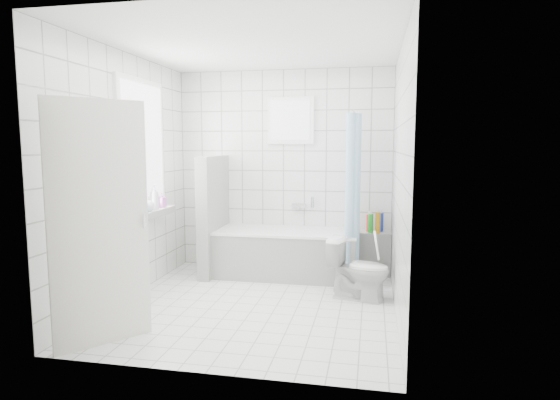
# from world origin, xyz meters

# --- Properties ---
(ground) EXTENTS (3.00, 3.00, 0.00)m
(ground) POSITION_xyz_m (0.00, 0.00, 0.00)
(ground) COLOR white
(ground) RESTS_ON ground
(ceiling) EXTENTS (3.00, 3.00, 0.00)m
(ceiling) POSITION_xyz_m (0.00, 0.00, 2.60)
(ceiling) COLOR white
(ceiling) RESTS_ON ground
(wall_back) EXTENTS (2.80, 0.02, 2.60)m
(wall_back) POSITION_xyz_m (0.00, 1.50, 1.30)
(wall_back) COLOR white
(wall_back) RESTS_ON ground
(wall_front) EXTENTS (2.80, 0.02, 2.60)m
(wall_front) POSITION_xyz_m (0.00, -1.50, 1.30)
(wall_front) COLOR white
(wall_front) RESTS_ON ground
(wall_left) EXTENTS (0.02, 3.00, 2.60)m
(wall_left) POSITION_xyz_m (-1.40, 0.00, 1.30)
(wall_left) COLOR white
(wall_left) RESTS_ON ground
(wall_right) EXTENTS (0.02, 3.00, 2.60)m
(wall_right) POSITION_xyz_m (1.40, 0.00, 1.30)
(wall_right) COLOR white
(wall_right) RESTS_ON ground
(window_left) EXTENTS (0.01, 0.90, 1.40)m
(window_left) POSITION_xyz_m (-1.35, 0.30, 1.60)
(window_left) COLOR white
(window_left) RESTS_ON wall_left
(window_back) EXTENTS (0.50, 0.01, 0.50)m
(window_back) POSITION_xyz_m (0.10, 1.46, 1.95)
(window_back) COLOR white
(window_back) RESTS_ON wall_back
(window_sill) EXTENTS (0.18, 1.02, 0.08)m
(window_sill) POSITION_xyz_m (-1.31, 0.30, 0.86)
(window_sill) COLOR white
(window_sill) RESTS_ON wall_left
(door) EXTENTS (0.54, 0.64, 2.00)m
(door) POSITION_xyz_m (-1.00, -1.17, 1.00)
(door) COLOR silver
(door) RESTS_ON ground
(bathtub) EXTENTS (1.75, 0.77, 0.58)m
(bathtub) POSITION_xyz_m (0.11, 1.13, 0.29)
(bathtub) COLOR white
(bathtub) RESTS_ON ground
(partition_wall) EXTENTS (0.15, 0.85, 1.50)m
(partition_wall) POSITION_xyz_m (-0.82, 1.07, 0.75)
(partition_wall) COLOR white
(partition_wall) RESTS_ON ground
(tiled_ledge) EXTENTS (0.40, 0.24, 0.55)m
(tiled_ledge) POSITION_xyz_m (1.20, 1.38, 0.28)
(tiled_ledge) COLOR white
(tiled_ledge) RESTS_ON ground
(toilet) EXTENTS (0.70, 0.48, 0.65)m
(toilet) POSITION_xyz_m (1.03, 0.39, 0.33)
(toilet) COLOR white
(toilet) RESTS_ON ground
(curtain_rod) EXTENTS (0.02, 0.80, 0.02)m
(curtain_rod) POSITION_xyz_m (0.93, 1.10, 2.00)
(curtain_rod) COLOR silver
(curtain_rod) RESTS_ON wall_back
(shower_curtain) EXTENTS (0.14, 0.48, 1.78)m
(shower_curtain) POSITION_xyz_m (0.93, 0.97, 1.10)
(shower_curtain) COLOR #418DBF
(shower_curtain) RESTS_ON curtain_rod
(tub_faucet) EXTENTS (0.18, 0.06, 0.06)m
(tub_faucet) POSITION_xyz_m (0.21, 1.46, 0.85)
(tub_faucet) COLOR silver
(tub_faucet) RESTS_ON wall_back
(sill_bottles) EXTENTS (0.17, 0.75, 0.29)m
(sill_bottles) POSITION_xyz_m (-1.30, 0.23, 1.02)
(sill_bottles) COLOR silver
(sill_bottles) RESTS_ON window_sill
(ledge_bottles) EXTENTS (0.21, 0.20, 0.26)m
(ledge_bottles) POSITION_xyz_m (1.19, 1.35, 0.67)
(ledge_bottles) COLOR green
(ledge_bottles) RESTS_ON tiled_ledge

